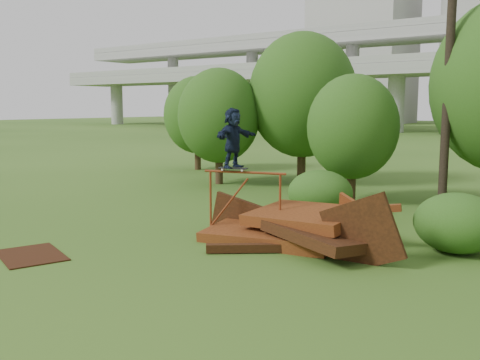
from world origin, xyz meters
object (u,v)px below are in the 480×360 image
Objects in this scene: flat_plate at (31,255)px; scrap_pile at (295,229)px; utility_pole at (449,60)px; skater at (233,138)px.

scrap_pile is at bearing 45.60° from flat_plate.
skater is at bearing -117.58° from utility_pole.
skater is 0.16× the size of utility_pole.
flat_plate is at bearing -119.29° from utility_pole.
utility_pole reaches higher than scrap_pile.
flat_plate is at bearing 152.17° from skater.
utility_pole is at bearing 60.71° from flat_plate.
skater reaches higher than scrap_pile.
scrap_pile is 2.82m from skater.
skater is at bearing 58.14° from flat_plate.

